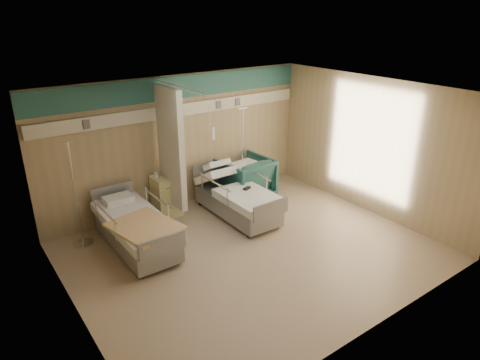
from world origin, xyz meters
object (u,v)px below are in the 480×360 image
bed_right (237,202)px  bedside_cabinet (166,196)px  bed_left (137,233)px  visitor_armchair (245,178)px  iv_stand_right (242,179)px  iv_stand_left (81,225)px

bed_right → bedside_cabinet: bearing=142.0°
bed_left → visitor_armchair: 2.92m
bedside_cabinet → visitor_armchair: 1.83m
bedside_cabinet → visitor_armchair: visitor_armchair is taller
iv_stand_right → iv_stand_left: 3.63m
visitor_armchair → iv_stand_right: 0.16m
bedside_cabinet → visitor_armchair: size_ratio=0.80×
bed_right → bedside_cabinet: 1.46m
bed_left → iv_stand_left: 1.05m
iv_stand_right → visitor_armchair: bearing=-101.1°
bedside_cabinet → iv_stand_left: size_ratio=0.43×
visitor_armchair → iv_stand_right: bearing=-104.5°
iv_stand_right → bed_left: bearing=-165.4°
iv_stand_left → visitor_armchair: bearing=-1.9°
iv_stand_left → bed_left: bearing=-43.8°
bed_left → bedside_cabinet: size_ratio=2.54×
visitor_armchair → bed_left: bearing=8.5°
visitor_armchair → iv_stand_left: (-3.60, 0.12, -0.08)m
bed_right → bedside_cabinet: (-1.15, 0.90, 0.11)m
bed_left → visitor_armchair: bearing=11.9°
visitor_armchair → iv_stand_right: size_ratio=0.52×
iv_stand_right → iv_stand_left: (-3.63, -0.03, -0.02)m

